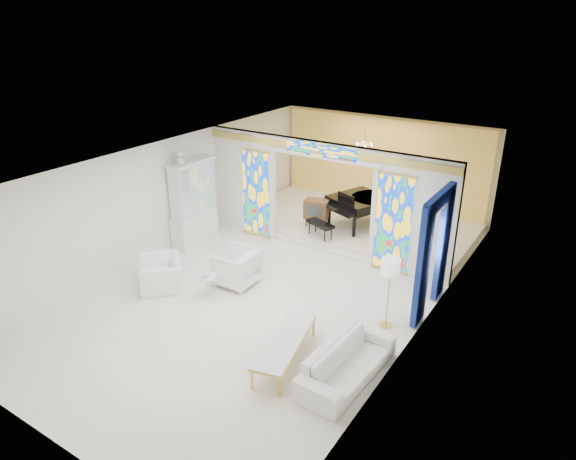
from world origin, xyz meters
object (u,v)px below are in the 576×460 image
Objects in this scene: armchair_left at (160,273)px; sofa at (348,362)px; tv_console at (317,209)px; armchair_right at (236,267)px; china_cabinet at (193,203)px; coffee_table at (285,341)px; grand_piano at (365,202)px.

sofa is (5.14, -0.53, -0.03)m from armchair_left.
tv_console is at bearing 115.48° from armchair_left.
tv_console is (0.02, 3.76, 0.26)m from armchair_right.
china_cabinet is 2.67m from armchair_left.
china_cabinet reaches higher than armchair_right.
china_cabinet is at bearing 148.58° from coffee_table.
tv_console is at bearing 177.50° from armchair_right.
sofa is 1.21m from coffee_table.
grand_piano reaches higher than armchair_left.
grand_piano reaches higher than tv_console.
armchair_left is 1.14× the size of armchair_right.
armchair_right is at bearing 79.85° from armchair_left.
coffee_table is 6.13m from tv_console.
tv_console reaches higher than armchair_right.
tv_console is (-1.18, -0.75, -0.21)m from grand_piano.
grand_piano reaches higher than coffee_table.
china_cabinet reaches higher than tv_console.
tv_console is at bearing 37.92° from sofa.
tv_console is (-3.74, 5.38, 0.38)m from sofa.
coffee_table is at bearing -31.42° from china_cabinet.
grand_piano is at bearing 25.82° from sofa.
armchair_left is 0.39× the size of grand_piano.
armchair_right is 3.77m from tv_console.
armchair_right is 0.45× the size of coffee_table.
armchair_left is (1.03, -2.32, -0.82)m from china_cabinet.
armchair_right is 0.44× the size of sofa.
sofa is 1.04× the size of coffee_table.
armchair_left is 4.02m from coffee_table.
tv_console is at bearing -126.19° from grand_piano.
sofa is at bearing -45.93° from grand_piano.
tv_console is at bearing 46.12° from china_cabinet.
armchair_right is 4.09m from sofa.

